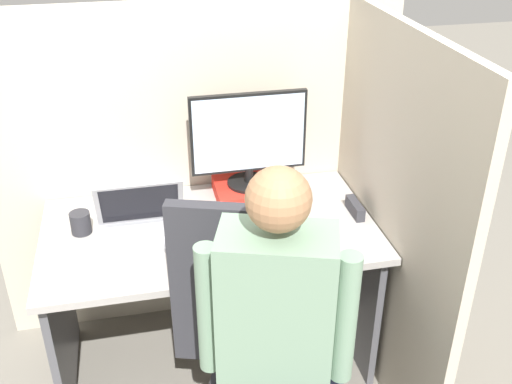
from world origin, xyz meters
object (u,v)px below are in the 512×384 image
at_px(laptop, 142,226).
at_px(person, 286,348).
at_px(office_chair, 257,366).
at_px(pen_cup, 81,223).
at_px(paper_box, 249,190).
at_px(monitor, 249,138).
at_px(carrot_toy, 224,251).
at_px(stapler, 355,208).

height_order(laptop, person, person).
height_order(office_chair, pen_cup, office_chair).
xyz_separation_m(paper_box, monitor, (0.00, 0.00, 0.25)).
xyz_separation_m(carrot_toy, person, (0.09, -0.57, 0.02)).
bearing_deg(pen_cup, monitor, 11.52).
height_order(paper_box, stapler, paper_box).
relative_size(monitor, laptop, 1.44).
xyz_separation_m(laptop, carrot_toy, (0.29, -0.21, -0.02)).
bearing_deg(pen_cup, office_chair, -50.55).
relative_size(paper_box, monitor, 0.60).
xyz_separation_m(paper_box, pen_cup, (-0.72, -0.14, 0.01)).
bearing_deg(laptop, stapler, -1.15).
height_order(paper_box, person, person).
bearing_deg(person, office_chair, 108.29).
bearing_deg(monitor, carrot_toy, -113.21).
xyz_separation_m(laptop, pen_cup, (-0.24, 0.08, -0.00)).
relative_size(paper_box, office_chair, 0.28).
relative_size(stapler, pen_cup, 1.60).
distance_m(monitor, carrot_toy, 0.54).
xyz_separation_m(paper_box, office_chair, (-0.15, -0.84, -0.21)).
bearing_deg(stapler, office_chair, -133.00).
bearing_deg(carrot_toy, monitor, 66.79).
bearing_deg(laptop, paper_box, 24.89).
height_order(stapler, carrot_toy, stapler).
bearing_deg(monitor, person, -95.42).
height_order(laptop, carrot_toy, laptop).
distance_m(stapler, pen_cup, 1.13).
distance_m(paper_box, monitor, 0.25).
relative_size(paper_box, laptop, 0.86).
distance_m(monitor, pen_cup, 0.77).
distance_m(paper_box, stapler, 0.47).
bearing_deg(stapler, laptop, 178.85).
relative_size(paper_box, carrot_toy, 1.89).
bearing_deg(laptop, carrot_toy, -35.21).
bearing_deg(pen_cup, stapler, -4.90).
bearing_deg(carrot_toy, stapler, 17.73).
distance_m(laptop, person, 0.87).
xyz_separation_m(person, pen_cup, (-0.62, 0.86, -0.00)).
bearing_deg(paper_box, laptop, -155.11).
distance_m(office_chair, pen_cup, 0.92).
bearing_deg(laptop, person, -63.66).
xyz_separation_m(monitor, person, (-0.10, -1.00, -0.24)).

